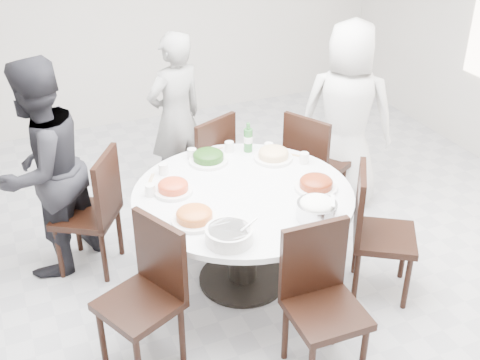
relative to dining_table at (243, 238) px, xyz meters
name	(u,v)px	position (x,y,z in m)	size (l,w,h in m)	color
floor	(235,267)	(0.00, 0.16, -0.38)	(6.00, 6.00, 0.01)	#B7B8BC
dining_table	(243,238)	(0.00, 0.00, 0.00)	(1.50, 1.50, 0.75)	white
chair_ne	(317,163)	(0.94, 0.61, 0.10)	(0.42, 0.42, 0.95)	black
chair_n	(200,166)	(0.03, 0.96, 0.10)	(0.42, 0.42, 0.95)	black
chair_nw	(86,212)	(-0.97, 0.62, 0.10)	(0.42, 0.42, 0.95)	black
chair_sw	(139,302)	(-0.88, -0.48, 0.10)	(0.42, 0.42, 0.95)	black
chair_s	(326,310)	(0.10, -0.98, 0.10)	(0.42, 0.42, 0.95)	black
chair_se	(385,234)	(0.85, -0.48, 0.10)	(0.42, 0.42, 0.95)	black
diner_right	(347,116)	(1.27, 0.72, 0.43)	(0.79, 0.51, 1.61)	silver
diner_middle	(176,118)	(-0.02, 1.38, 0.37)	(0.55, 0.36, 1.50)	black
diner_left	(42,170)	(-1.21, 0.75, 0.43)	(0.79, 0.61, 1.62)	black
dish_greens	(208,158)	(-0.06, 0.50, 0.41)	(0.29, 0.29, 0.07)	white
dish_pale	(273,155)	(0.40, 0.35, 0.41)	(0.29, 0.29, 0.08)	white
dish_orange	(173,188)	(-0.43, 0.18, 0.41)	(0.26, 0.26, 0.07)	white
dish_redbrown	(316,185)	(0.47, -0.16, 0.41)	(0.29, 0.29, 0.07)	white
dish_tofu	(194,217)	(-0.42, -0.21, 0.41)	(0.29, 0.29, 0.08)	white
rice_bowl	(317,211)	(0.29, -0.48, 0.43)	(0.26, 0.26, 0.11)	silver
soup_bowl	(229,235)	(-0.30, -0.48, 0.42)	(0.29, 0.29, 0.09)	white
beverage_bottle	(248,137)	(0.28, 0.55, 0.49)	(0.07, 0.07, 0.23)	#29662C
tea_cups	(206,150)	(-0.03, 0.63, 0.42)	(0.07, 0.07, 0.08)	white
chopsticks	(210,150)	(0.02, 0.67, 0.38)	(0.24, 0.04, 0.01)	tan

